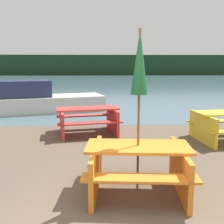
{
  "coord_description": "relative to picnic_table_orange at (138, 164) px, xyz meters",
  "views": [
    {
      "loc": [
        -0.07,
        -2.47,
        1.94
      ],
      "look_at": [
        0.14,
        3.64,
        0.85
      ],
      "focal_mm": 42.0,
      "sensor_mm": 36.0,
      "label": 1
    }
  ],
  "objects": [
    {
      "name": "far_treeline",
      "position": [
        -0.46,
        49.59,
        1.55
      ],
      "size": [
        80.0,
        1.6,
        4.0
      ],
      "color": "#193319",
      "rests_on": "water"
    },
    {
      "name": "boat",
      "position": [
        -3.16,
        7.31,
        0.04
      ],
      "size": [
        5.1,
        3.06,
        1.33
      ],
      "rotation": [
        0.0,
        0.0,
        0.3
      ],
      "color": "beige",
      "rests_on": "water"
    },
    {
      "name": "water",
      "position": [
        -0.46,
        29.59,
        -0.45
      ],
      "size": [
        60.0,
        50.0,
        0.0
      ],
      "color": "slate",
      "rests_on": "ground_plane"
    },
    {
      "name": "picnic_table_orange",
      "position": [
        0.0,
        0.0,
        0.0
      ],
      "size": [
        1.67,
        1.49,
        0.74
      ],
      "rotation": [
        0.0,
        0.0,
        -0.08
      ],
      "color": "orange",
      "rests_on": "ground_plane"
    },
    {
      "name": "umbrella_darkgreen",
      "position": [
        0.0,
        0.0,
        1.5
      ],
      "size": [
        0.25,
        0.25,
        2.46
      ],
      "color": "brown",
      "rests_on": "ground_plane"
    },
    {
      "name": "picnic_table_red",
      "position": [
        -0.97,
        3.55,
        0.01
      ],
      "size": [
        1.97,
        1.69,
        0.75
      ],
      "rotation": [
        0.0,
        0.0,
        0.19
      ],
      "color": "red",
      "rests_on": "ground_plane"
    }
  ]
}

